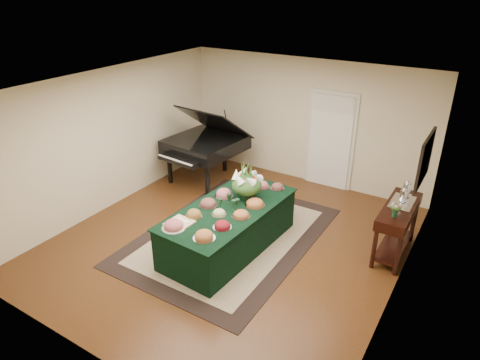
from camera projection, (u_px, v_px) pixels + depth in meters
The scene contains 14 objects.
ground at pixel (231, 240), 7.50m from camera, with size 6.00×6.00×0.00m, color black.
area_rug at pixel (230, 236), 7.61m from camera, with size 2.73×3.82×0.01m.
kitchen_doorway at pixel (330, 141), 9.05m from camera, with size 1.05×0.07×2.10m.
buffet_table at pixel (229, 228), 7.14m from camera, with size 1.33×2.58×0.77m.
food_platters at pixel (224, 207), 6.90m from camera, with size 1.03×2.30×0.11m.
cutting_board at pixel (180, 221), 6.53m from camera, with size 0.39×0.39×0.10m.
green_goblets at pixel (230, 203), 6.94m from camera, with size 0.32×0.29×0.18m.
floral_centerpiece at pixel (247, 181), 7.15m from camera, with size 0.53×0.53×0.53m.
grand_piano at pixel (205, 144), 9.34m from camera, with size 1.65×1.82×1.74m.
wicker_basket at pixel (241, 189), 9.03m from camera, with size 0.41×0.41×0.26m, color #9E6940.
mahogany_sideboard at pixel (398, 217), 6.85m from camera, with size 0.45×1.33×0.90m.
tea_service at pixel (405, 194), 6.90m from camera, with size 0.34×0.58×0.30m.
pink_bouquet at pixel (396, 207), 6.41m from camera, with size 0.18×0.18×0.24m.
wall_painting at pixel (425, 159), 6.29m from camera, with size 0.05×0.95×0.75m.
Camera 1 is at (3.45, -5.28, 4.19)m, focal length 32.00 mm.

